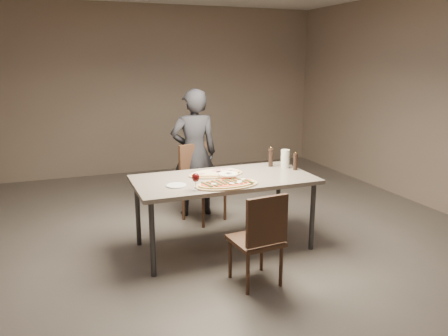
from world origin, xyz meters
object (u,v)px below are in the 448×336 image
object	(u,v)px
diner	(194,153)
pepper_mill_left	(271,157)
zucchini_pizza	(227,184)
chair_far	(199,178)
chair_near	(260,235)
carafe	(285,159)
dining_table	(224,183)
ham_pizza	(216,173)
bread_basket	(228,176)

from	to	relation	value
diner	pepper_mill_left	bearing A→B (deg)	132.67
zucchini_pizza	chair_far	bearing A→B (deg)	95.52
chair_near	pepper_mill_left	bearing A→B (deg)	54.81
carafe	dining_table	bearing A→B (deg)	-168.72
zucchini_pizza	chair_far	size ratio (longest dim) A/B	0.68
ham_pizza	bread_basket	world-z (taller)	bread_basket
ham_pizza	chair_near	distance (m)	1.04
chair_near	diner	xyz separation A→B (m)	(0.02, 1.95, 0.32)
bread_basket	zucchini_pizza	bearing A→B (deg)	-114.53
chair_far	diner	size ratio (longest dim) A/B	0.59
bread_basket	chair_near	xyz separation A→B (m)	(-0.01, -0.77, -0.32)
pepper_mill_left	carafe	world-z (taller)	pepper_mill_left
carafe	zucchini_pizza	bearing A→B (deg)	-152.97
zucchini_pizza	diner	distance (m)	1.36
zucchini_pizza	ham_pizza	size ratio (longest dim) A/B	1.08
dining_table	chair_near	distance (m)	0.90
zucchini_pizza	carafe	size ratio (longest dim) A/B	3.11
ham_pizza	bread_basket	bearing A→B (deg)	-76.64
ham_pizza	carafe	distance (m)	0.82
pepper_mill_left	chair_far	bearing A→B (deg)	134.41
dining_table	carafe	xyz separation A→B (m)	(0.78, 0.15, 0.16)
bread_basket	pepper_mill_left	size ratio (longest dim) A/B	0.91
bread_basket	ham_pizza	bearing A→B (deg)	100.69
pepper_mill_left	carafe	xyz separation A→B (m)	(0.12, -0.11, -0.00)
pepper_mill_left	chair_near	size ratio (longest dim) A/B	0.26
pepper_mill_left	chair_far	xyz separation A→B (m)	(-0.63, 0.65, -0.34)
ham_pizza	chair_far	xyz separation A→B (m)	(0.06, 0.78, -0.25)
chair_near	chair_far	bearing A→B (deg)	84.18
dining_table	bread_basket	world-z (taller)	bread_basket
carafe	pepper_mill_left	bearing A→B (deg)	138.84
bread_basket	chair_far	xyz separation A→B (m)	(0.02, 1.00, -0.28)
dining_table	zucchini_pizza	bearing A→B (deg)	-105.46
carafe	chair_near	size ratio (longest dim) A/B	0.24
zucchini_pizza	pepper_mill_left	bearing A→B (deg)	46.88
chair_far	ham_pizza	bearing A→B (deg)	61.60
bread_basket	diner	size ratio (longest dim) A/B	0.13
zucchini_pizza	pepper_mill_left	distance (m)	0.91
bread_basket	pepper_mill_left	bearing A→B (deg)	28.95
carafe	chair_near	bearing A→B (deg)	-127.28
zucchini_pizza	pepper_mill_left	size ratio (longest dim) A/B	2.84
dining_table	zucchini_pizza	size ratio (longest dim) A/B	2.88
ham_pizza	diner	xyz separation A→B (m)	(0.05, 0.95, 0.02)
carafe	diner	world-z (taller)	diner
pepper_mill_left	diner	bearing A→B (deg)	127.97
bread_basket	diner	world-z (taller)	diner
dining_table	ham_pizza	bearing A→B (deg)	105.43
carafe	ham_pizza	bearing A→B (deg)	-178.35
diner	dining_table	bearing A→B (deg)	93.84
bread_basket	pepper_mill_left	xyz separation A→B (m)	(0.65, 0.36, 0.06)
zucchini_pizza	ham_pizza	bearing A→B (deg)	94.57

